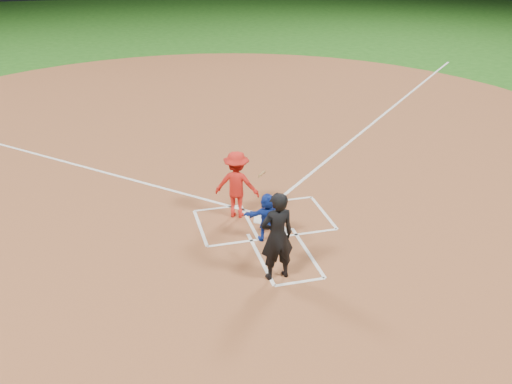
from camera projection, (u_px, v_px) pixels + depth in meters
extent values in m
plane|color=#1D5415|center=(264.00, 220.00, 14.17)|extent=(120.00, 120.00, 0.00)
cylinder|color=brown|center=(216.00, 139.00, 19.41)|extent=(28.00, 28.00, 0.01)
cylinder|color=silver|center=(264.00, 220.00, 14.16)|extent=(0.60, 0.60, 0.02)
imported|color=#132F9C|center=(267.00, 217.00, 13.06)|extent=(1.12, 0.49, 1.16)
imported|color=black|center=(277.00, 236.00, 11.48)|extent=(0.75, 0.53, 1.94)
cube|color=white|center=(218.00, 208.00, 14.74)|extent=(1.22, 0.08, 0.01)
cube|color=white|center=(233.00, 243.00, 13.14)|extent=(1.22, 0.08, 0.01)
cube|color=white|center=(249.00, 222.00, 14.08)|extent=(0.08, 1.83, 0.01)
cube|color=white|center=(200.00, 228.00, 13.80)|extent=(0.08, 1.83, 0.01)
cube|color=white|center=(290.00, 200.00, 15.19)|extent=(1.22, 0.08, 0.01)
cube|color=white|center=(313.00, 232.00, 13.59)|extent=(1.22, 0.08, 0.01)
cube|color=white|center=(278.00, 218.00, 14.25)|extent=(0.08, 1.83, 0.01)
cube|color=white|center=(324.00, 212.00, 14.53)|extent=(0.08, 1.83, 0.01)
cube|color=white|center=(260.00, 258.00, 12.55)|extent=(0.08, 2.20, 0.01)
cube|color=white|center=(307.00, 251.00, 12.81)|extent=(0.08, 2.20, 0.01)
cube|color=white|center=(300.00, 282.00, 11.72)|extent=(1.10, 0.08, 0.01)
cube|color=white|center=(387.00, 111.00, 22.23)|extent=(14.21, 14.21, 0.01)
cube|color=white|center=(0.00, 144.00, 18.96)|extent=(14.21, 14.21, 0.01)
imported|color=red|center=(237.00, 184.00, 14.02)|extent=(1.27, 1.04, 1.71)
cylinder|color=#9A6938|center=(262.00, 174.00, 13.91)|extent=(0.41, 0.79, 0.28)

